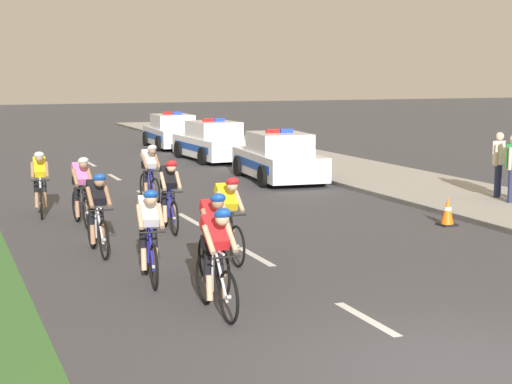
{
  "coord_description": "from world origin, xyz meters",
  "views": [
    {
      "loc": [
        -5.31,
        -6.94,
        3.29
      ],
      "look_at": [
        0.21,
        6.67,
        1.1
      ],
      "focal_mm": 56.15,
      "sensor_mm": 36.0,
      "label": 1
    }
  ],
  "objects": [
    {
      "name": "police_car_third",
      "position": [
        4.54,
        27.2,
        0.68
      ],
      "size": [
        2.17,
        4.48,
        1.59
      ],
      "color": "silver",
      "rests_on": "ground"
    },
    {
      "name": "cyclist_ninth",
      "position": [
        -0.28,
        12.62,
        0.79
      ],
      "size": [
        0.42,
        1.72,
        1.56
      ],
      "color": "black",
      "rests_on": "ground"
    },
    {
      "name": "sidewalk_slab",
      "position": [
        7.59,
        14.0,
        0.06
      ],
      "size": [
        3.99,
        60.0,
        0.12
      ],
      "primitive_type": "cube",
      "color": "#A3A099",
      "rests_on": "ground"
    },
    {
      "name": "ground_plane",
      "position": [
        0.0,
        0.0,
        0.0
      ],
      "size": [
        160.0,
        160.0,
        0.0
      ],
      "primitive_type": "plane",
      "color": "#424247"
    },
    {
      "name": "cyclist_seventh",
      "position": [
        -2.39,
        10.3,
        0.79
      ],
      "size": [
        0.43,
        1.72,
        1.56
      ],
      "color": "black",
      "rests_on": "ground"
    },
    {
      "name": "spectator_back",
      "position": [
        8.13,
        9.6,
        1.08
      ],
      "size": [
        0.48,
        0.38,
        1.68
      ],
      "color": "#23284C",
      "rests_on": "sidewalk_slab"
    },
    {
      "name": "cyclist_fifth",
      "position": [
        -2.6,
        7.41,
        0.79
      ],
      "size": [
        0.42,
        1.72,
        1.56
      ],
      "color": "black",
      "rests_on": "ground"
    },
    {
      "name": "kerb_edge",
      "position": [
        5.67,
        14.0,
        0.07
      ],
      "size": [
        0.16,
        60.0,
        0.13
      ],
      "primitive_type": "cube",
      "color": "#9E9E99",
      "rests_on": "ground"
    },
    {
      "name": "traffic_cone_near",
      "position": [
        4.98,
        7.35,
        0.31
      ],
      "size": [
        0.36,
        0.36,
        0.64
      ],
      "color": "black",
      "rests_on": "ground"
    },
    {
      "name": "cyclist_lead",
      "position": [
        -1.8,
        3.14,
        0.79
      ],
      "size": [
        0.42,
        1.72,
        1.56
      ],
      "color": "black",
      "rests_on": "ground"
    },
    {
      "name": "lane_markings_centre",
      "position": [
        0.0,
        10.17,
        0.0
      ],
      "size": [
        0.14,
        25.6,
        0.01
      ],
      "color": "white",
      "rests_on": "ground"
    },
    {
      "name": "police_car_second",
      "position": [
        4.54,
        21.69,
        0.68
      ],
      "size": [
        2.11,
        4.46,
        1.59
      ],
      "color": "white",
      "rests_on": "ground"
    },
    {
      "name": "cyclist_fourth",
      "position": [
        -0.59,
        6.03,
        0.79
      ],
      "size": [
        0.42,
        1.72,
        1.56
      ],
      "color": "black",
      "rests_on": "ground"
    },
    {
      "name": "cyclist_eighth",
      "position": [
        -3.06,
        11.9,
        0.79
      ],
      "size": [
        0.45,
        1.72,
        1.56
      ],
      "color": "black",
      "rests_on": "ground"
    },
    {
      "name": "cyclist_sixth",
      "position": [
        -0.8,
        9.0,
        0.79
      ],
      "size": [
        0.44,
        1.72,
        1.56
      ],
      "color": "black",
      "rests_on": "ground"
    },
    {
      "name": "police_car_nearest",
      "position": [
        4.54,
        15.49,
        0.68
      ],
      "size": [
        2.31,
        4.55,
        1.59
      ],
      "color": "silver",
      "rests_on": "ground"
    },
    {
      "name": "cyclist_second",
      "position": [
        -1.41,
        4.4,
        0.79
      ],
      "size": [
        0.43,
        1.72,
        1.56
      ],
      "color": "black",
      "rests_on": "ground"
    },
    {
      "name": "cyclist_third",
      "position": [
        -2.22,
        5.13,
        0.79
      ],
      "size": [
        0.46,
        1.72,
        1.56
      ],
      "color": "black",
      "rests_on": "ground"
    }
  ]
}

